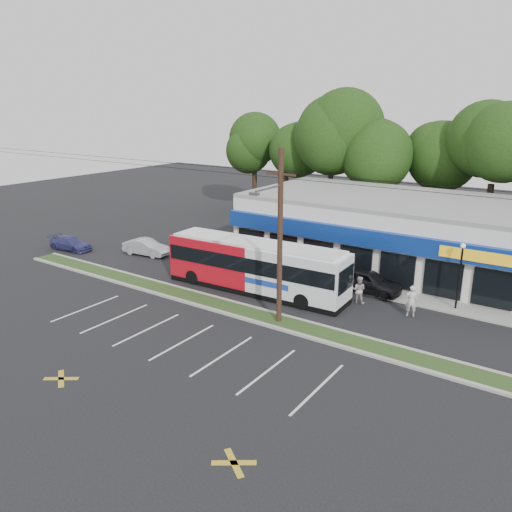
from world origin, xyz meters
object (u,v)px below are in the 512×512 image
object	(u,v)px
pedestrian_a	(411,301)
pedestrian_b	(359,290)
metrobus	(256,265)
car_blue	(71,243)
car_dark	(367,281)
car_silver	(146,247)
utility_pole	(277,232)
lamp_post	(460,269)

from	to	relation	value
pedestrian_a	pedestrian_b	size ratio (longest dim) A/B	1.09
metrobus	car_blue	xyz separation A→B (m)	(-18.98, -0.88, -1.24)
car_blue	car_dark	bearing A→B (deg)	-85.63
metrobus	car_silver	distance (m)	12.58
utility_pole	car_dark	world-z (taller)	utility_pole
car_silver	pedestrian_b	distance (m)	19.01
metrobus	car_silver	size ratio (longest dim) A/B	3.18
lamp_post	car_silver	xyz separation A→B (m)	(-24.43, -2.55, -2.00)
pedestrian_b	metrobus	bearing A→B (deg)	3.92
pedestrian_a	pedestrian_b	distance (m)	3.42
car_silver	car_blue	distance (m)	7.08
pedestrian_a	metrobus	bearing A→B (deg)	-12.20
metrobus	car_silver	world-z (taller)	metrobus
car_blue	utility_pole	bearing A→B (deg)	-103.29
pedestrian_a	utility_pole	bearing A→B (deg)	18.70
utility_pole	pedestrian_a	size ratio (longest dim) A/B	25.79
car_blue	pedestrian_a	xyz separation A→B (m)	(29.00, 2.63, 0.38)
metrobus	pedestrian_b	distance (m)	6.95
metrobus	car_silver	xyz separation A→B (m)	(-12.41, 1.75, -1.16)
car_silver	car_dark	bearing A→B (deg)	-90.87
utility_pole	pedestrian_b	xyz separation A→B (m)	(2.75, 5.50, -4.53)
utility_pole	pedestrian_b	world-z (taller)	utility_pole
utility_pole	pedestrian_a	xyz separation A→B (m)	(6.17, 5.32, -4.44)
pedestrian_a	car_dark	bearing A→B (deg)	-53.23
metrobus	pedestrian_a	xyz separation A→B (m)	(10.02, 1.75, -0.86)
utility_pole	car_silver	bearing A→B (deg)	161.87
lamp_post	car_silver	distance (m)	24.64
lamp_post	utility_pole	bearing A→B (deg)	-136.05
utility_pole	car_dark	xyz separation A→B (m)	(2.44, 7.57, -4.61)
pedestrian_a	car_blue	bearing A→B (deg)	-16.91
car_blue	pedestrian_a	size ratio (longest dim) A/B	2.10
utility_pole	metrobus	bearing A→B (deg)	137.15
car_dark	pedestrian_a	distance (m)	4.36
car_dark	utility_pole	bearing A→B (deg)	162.73
car_silver	metrobus	bearing A→B (deg)	-105.76
utility_pole	metrobus	xyz separation A→B (m)	(-3.85, 3.57, -3.58)
pedestrian_b	pedestrian_a	bearing A→B (deg)	164.74
pedestrian_a	lamp_post	bearing A→B (deg)	-150.18
car_blue	pedestrian_b	bearing A→B (deg)	-90.31
utility_pole	metrobus	distance (m)	6.36
metrobus	utility_pole	bearing A→B (deg)	-45.53
car_silver	pedestrian_b	size ratio (longest dim) A/B	2.30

